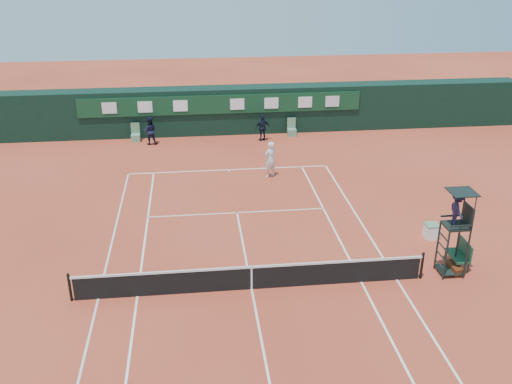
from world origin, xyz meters
TOP-DOWN VIEW (x-y plane):
  - ground at (0.00, 0.00)m, footprint 90.00×90.00m
  - court_lines at (0.00, 0.00)m, footprint 11.05×23.85m
  - tennis_net at (0.00, 0.00)m, footprint 12.90×0.10m
  - back_wall at (0.00, 18.74)m, footprint 40.00×1.65m
  - linesman_chair_left at (-5.50, 17.48)m, footprint 0.55×0.50m
  - linesman_chair_right at (4.50, 17.48)m, footprint 0.55×0.50m
  - umpire_chair at (7.59, 0.22)m, footprint 0.96×0.95m
  - player_bench at (8.22, 0.70)m, footprint 0.55×1.20m
  - tennis_bag at (7.85, 0.30)m, footprint 0.43×0.86m
  - cooler at (8.04, 3.04)m, footprint 0.57×0.57m
  - tennis_ball at (0.17, 6.87)m, footprint 0.07×0.07m
  - player at (2.14, 10.67)m, footprint 0.86×0.77m
  - ball_kid_left at (-4.53, 16.78)m, footprint 0.87×0.69m
  - ball_kid_right at (2.49, 16.70)m, footprint 1.06×0.66m

SIDE VIEW (x-z plane):
  - ground at x=0.00m, z-range 0.00..0.00m
  - court_lines at x=0.00m, z-range 0.00..0.01m
  - tennis_ball at x=0.17m, z-range 0.00..0.07m
  - tennis_bag at x=7.85m, z-range 0.00..0.31m
  - linesman_chair_left at x=-5.50m, z-range -0.26..0.89m
  - linesman_chair_right at x=4.50m, z-range -0.26..0.89m
  - cooler at x=8.04m, z-range 0.00..0.65m
  - tennis_net at x=0.00m, z-range -0.04..1.06m
  - player_bench at x=8.22m, z-range 0.05..1.15m
  - ball_kid_right at x=2.49m, z-range 0.00..1.69m
  - ball_kid_left at x=-4.53m, z-range 0.00..1.76m
  - player at x=2.14m, z-range 0.00..1.97m
  - back_wall at x=0.00m, z-range 0.01..3.01m
  - umpire_chair at x=7.59m, z-range 0.75..4.17m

